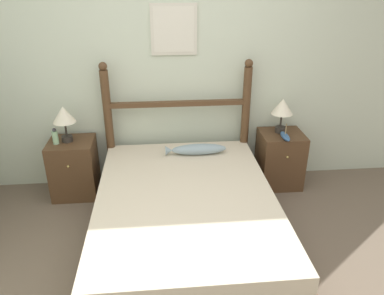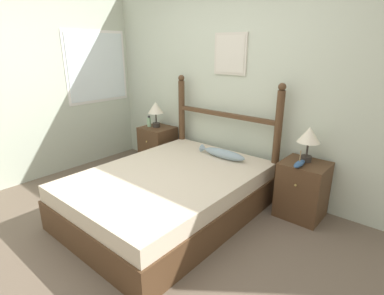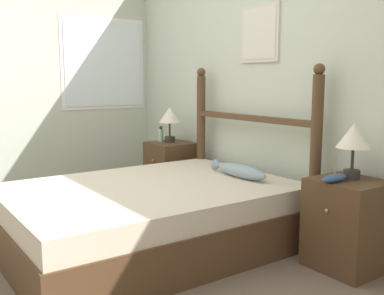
{
  "view_description": "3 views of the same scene",
  "coord_description": "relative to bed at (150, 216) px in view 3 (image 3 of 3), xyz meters",
  "views": [
    {
      "loc": [
        -0.27,
        -2.07,
        2.16
      ],
      "look_at": [
        0.02,
        1.05,
        0.68
      ],
      "focal_mm": 35.0,
      "sensor_mm": 36.0,
      "label": 1
    },
    {
      "loc": [
        1.97,
        -1.46,
        1.74
      ],
      "look_at": [
        -0.12,
        1.01,
        0.64
      ],
      "focal_mm": 28.0,
      "sensor_mm": 36.0,
      "label": 2
    },
    {
      "loc": [
        2.78,
        -1.03,
        1.25
      ],
      "look_at": [
        -0.1,
        0.99,
        0.72
      ],
      "focal_mm": 42.0,
      "sensor_mm": 36.0,
      "label": 3
    }
  ],
  "objects": [
    {
      "name": "bottle",
      "position": [
        -1.23,
        0.84,
        0.44
      ],
      "size": [
        0.06,
        0.06,
        0.17
      ],
      "color": "#99C699",
      "rests_on": "nightstand_left"
    },
    {
      "name": "wall_left",
      "position": [
        -2.05,
        -0.56,
        1.04
      ],
      "size": [
        0.08,
        6.4,
        2.55
      ],
      "color": "beige",
      "rests_on": "ground_plane"
    },
    {
      "name": "headboard",
      "position": [
        0.0,
        1.0,
        0.5
      ],
      "size": [
        1.52,
        0.09,
        1.37
      ],
      "color": "#4C331E",
      "rests_on": "ground_plane"
    },
    {
      "name": "nightstand_left",
      "position": [
        -1.1,
        0.88,
        0.07
      ],
      "size": [
        0.45,
        0.44,
        0.61
      ],
      "color": "#4C331E",
      "rests_on": "ground_plane"
    },
    {
      "name": "table_lamp_right",
      "position": [
        1.08,
        0.92,
        0.64
      ],
      "size": [
        0.23,
        0.23,
        0.37
      ],
      "color": "#2D2823",
      "rests_on": "nightstand_right"
    },
    {
      "name": "model_boat",
      "position": [
        1.08,
        0.75,
        0.4
      ],
      "size": [
        0.07,
        0.23,
        0.16
      ],
      "color": "#335684",
      "rests_on": "nightstand_right"
    },
    {
      "name": "bed",
      "position": [
        0.0,
        0.0,
        0.0
      ],
      "size": [
        1.52,
        2.08,
        0.48
      ],
      "color": "#4C331E",
      "rests_on": "ground_plane"
    },
    {
      "name": "ground_plane",
      "position": [
        0.08,
        -0.58,
        -0.24
      ],
      "size": [
        16.0,
        16.0,
        0.0
      ],
      "primitive_type": "plane",
      "color": "brown"
    },
    {
      "name": "wall_back",
      "position": [
        0.08,
        1.15,
        1.04
      ],
      "size": [
        6.4,
        0.08,
        2.55
      ],
      "color": "beige",
      "rests_on": "ground_plane"
    },
    {
      "name": "table_lamp_left",
      "position": [
        -1.13,
        0.89,
        0.64
      ],
      "size": [
        0.23,
        0.23,
        0.37
      ],
      "color": "#2D2823",
      "rests_on": "nightstand_left"
    },
    {
      "name": "fish_pillow",
      "position": [
        0.17,
        0.74,
        0.29
      ],
      "size": [
        0.62,
        0.13,
        0.11
      ],
      "color": "#8499A3",
      "rests_on": "bed"
    },
    {
      "name": "nightstand_right",
      "position": [
        1.1,
        0.88,
        0.07
      ],
      "size": [
        0.45,
        0.44,
        0.61
      ],
      "color": "#4C331E",
      "rests_on": "ground_plane"
    }
  ]
}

